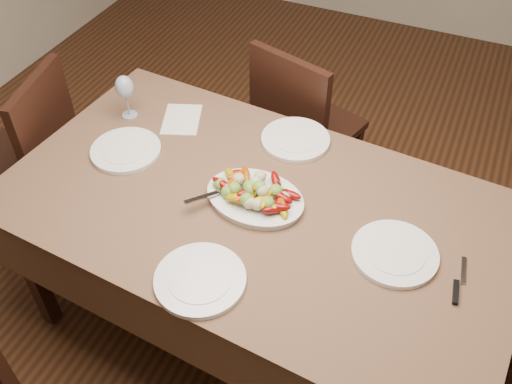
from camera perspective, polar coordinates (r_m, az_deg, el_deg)
The scene contains 14 objects.
floor at distance 2.60m, azimuth 2.85°, elevation -14.16°, with size 6.00×6.00×0.00m, color #3B2112.
dining_table at distance 2.32m, azimuth 0.00°, elevation -7.80°, with size 1.84×1.04×0.76m, color brown.
chair_far at distance 2.85m, azimuth 5.40°, elevation 6.54°, with size 0.42×0.42×0.95m, color black, non-canonical shape.
chair_left at distance 2.84m, azimuth -22.45°, elevation 2.65°, with size 0.42×0.42×0.95m, color black, non-canonical shape.
serving_platter at distance 2.04m, azimuth -0.09°, elevation -0.73°, with size 0.35×0.26×0.02m, color white.
roasted_vegetables at distance 2.00m, azimuth -0.09°, elevation 0.42°, with size 0.29×0.20×0.09m, color #6E0606, non-canonical shape.
serving_spoon at distance 2.01m, azimuth -2.23°, elevation -0.02°, with size 0.28×0.06×0.03m, color #9EA0A8, non-canonical shape.
plate_left at distance 2.30m, azimuth -12.88°, elevation 4.07°, with size 0.27×0.27×0.02m, color white.
plate_right at distance 1.93m, azimuth 13.70°, elevation -5.99°, with size 0.28×0.28×0.02m, color white.
plate_far at distance 2.30m, azimuth 3.96°, elevation 5.25°, with size 0.28×0.28×0.02m, color white.
plate_near at distance 1.82m, azimuth -5.61°, elevation -8.72°, with size 0.29×0.29×0.02m, color white.
wine_glass at distance 2.43m, azimuth -12.87°, elevation 9.40°, with size 0.08×0.08×0.20m, color #8C99A5, non-canonical shape.
menu_card at distance 2.43m, azimuth -7.44°, elevation 7.23°, with size 0.15×0.21×0.00m, color silver.
table_knife at distance 1.91m, azimuth 19.64°, elevation -8.52°, with size 0.02×0.20×0.01m, color #9EA0A8, non-canonical shape.
Camera 1 is at (0.43, -1.29, 2.21)m, focal length 40.00 mm.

